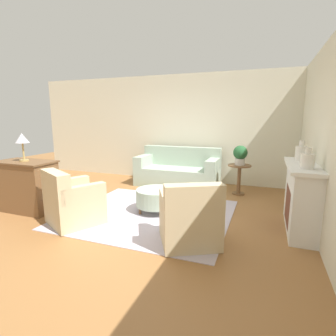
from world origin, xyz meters
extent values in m
plane|color=#996638|center=(0.00, 0.00, 0.00)|extent=(16.00, 16.00, 0.00)
cube|color=beige|center=(0.00, 2.73, 1.40)|extent=(9.34, 0.12, 2.80)
cube|color=beige|center=(2.67, 0.00, 1.40)|extent=(0.12, 9.22, 2.80)
cube|color=#BCB2C1|center=(0.00, 0.00, 0.01)|extent=(2.81, 2.52, 0.01)
cube|color=#9EB29E|center=(-0.17, 2.06, 0.23)|extent=(2.04, 0.89, 0.46)
cube|color=#9EB29E|center=(-0.17, 2.41, 0.71)|extent=(2.04, 0.20, 0.49)
cube|color=#9EB29E|center=(-1.07, 2.04, 0.60)|extent=(0.24, 0.85, 0.27)
cube|color=#9EB29E|center=(0.73, 2.04, 0.60)|extent=(0.24, 0.85, 0.27)
cube|color=brown|center=(-0.17, 1.65, 0.03)|extent=(1.84, 0.05, 0.06)
cube|color=#C6B289|center=(-0.96, -0.78, 0.22)|extent=(1.01, 1.01, 0.43)
cube|color=#C6B289|center=(-1.09, -1.03, 0.67)|extent=(0.75, 0.53, 0.46)
cube|color=#C6B289|center=(-0.68, -0.91, 0.56)|extent=(0.46, 0.69, 0.25)
cube|color=#C6B289|center=(-1.22, -0.62, 0.56)|extent=(0.46, 0.69, 0.25)
cube|color=brown|center=(-0.80, -0.48, 0.04)|extent=(0.62, 0.36, 0.06)
cube|color=#C6B289|center=(0.96, -0.78, 0.22)|extent=(1.01, 1.01, 0.43)
cube|color=#C6B289|center=(1.09, -1.03, 0.67)|extent=(0.75, 0.53, 0.46)
cube|color=#C6B289|center=(1.22, -0.62, 0.56)|extent=(0.46, 0.69, 0.25)
cube|color=#C6B289|center=(0.68, -0.91, 0.56)|extent=(0.46, 0.69, 0.25)
cube|color=brown|center=(0.80, -0.48, 0.04)|extent=(0.62, 0.36, 0.06)
cylinder|color=#9EB29E|center=(0.07, 0.14, 0.28)|extent=(0.72, 0.72, 0.30)
cylinder|color=brown|center=(-0.14, -0.08, 0.07)|extent=(0.05, 0.05, 0.12)
cylinder|color=brown|center=(0.29, -0.08, 0.07)|extent=(0.05, 0.05, 0.12)
cylinder|color=brown|center=(-0.14, 0.36, 0.07)|extent=(0.05, 0.05, 0.12)
cylinder|color=brown|center=(0.29, 0.36, 0.07)|extent=(0.05, 0.05, 0.12)
cylinder|color=brown|center=(1.36, 1.84, 0.65)|extent=(0.50, 0.50, 0.03)
cylinder|color=brown|center=(1.36, 1.84, 0.32)|extent=(0.08, 0.08, 0.64)
cylinder|color=brown|center=(1.36, 1.84, 0.01)|extent=(0.28, 0.28, 0.03)
cube|color=white|center=(2.43, 0.23, 0.51)|extent=(0.36, 1.33, 1.02)
cube|color=brown|center=(2.26, 0.23, 0.36)|extent=(0.02, 0.73, 0.56)
cube|color=white|center=(2.41, 0.23, 1.00)|extent=(0.44, 1.43, 0.05)
cube|color=brown|center=(-2.19, -0.59, 0.46)|extent=(1.03, 0.55, 0.92)
cube|color=brown|center=(-2.19, -0.59, 0.91)|extent=(1.07, 0.59, 0.03)
cylinder|color=silver|center=(2.41, 0.60, 1.14)|extent=(0.17, 0.17, 0.23)
cylinder|color=silver|center=(2.41, 0.60, 1.29)|extent=(0.08, 0.08, 0.09)
cylinder|color=silver|center=(2.41, -0.14, 1.12)|extent=(0.18, 0.18, 0.20)
cylinder|color=silver|center=(2.41, -0.14, 1.26)|extent=(0.08, 0.08, 0.08)
cylinder|color=beige|center=(1.36, 1.84, 0.74)|extent=(0.22, 0.22, 0.14)
sphere|color=#23562D|center=(1.36, 1.84, 0.94)|extent=(0.31, 0.31, 0.31)
cylinder|color=tan|center=(-2.19, -0.59, 0.94)|extent=(0.16, 0.16, 0.03)
cylinder|color=tan|center=(-2.19, -0.59, 1.11)|extent=(0.03, 0.03, 0.30)
cone|color=silver|center=(-2.19, -0.59, 1.34)|extent=(0.23, 0.23, 0.17)
camera|label=1|loc=(1.87, -4.04, 1.71)|focal=28.00mm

